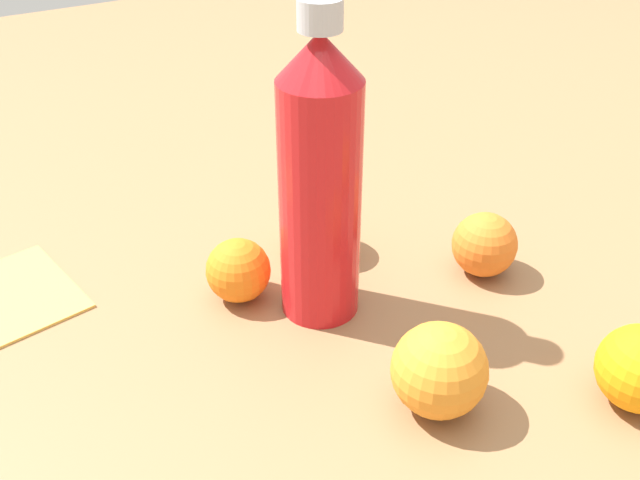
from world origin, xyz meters
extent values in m
plane|color=olive|center=(0.00, 0.00, 0.00)|extent=(2.40, 2.40, 0.00)
cylinder|color=red|center=(-0.05, 0.01, 0.12)|extent=(0.08, 0.08, 0.24)
cone|color=red|center=(-0.05, 0.01, 0.26)|extent=(0.08, 0.08, 0.04)
cylinder|color=#B2B7BF|center=(-0.05, 0.01, 0.30)|extent=(0.04, 0.04, 0.03)
sphere|color=orange|center=(-0.03, -0.17, 0.04)|extent=(0.08, 0.08, 0.08)
sphere|color=orange|center=(-0.11, 0.06, 0.03)|extent=(0.07, 0.07, 0.07)
sphere|color=orange|center=(0.14, -0.03, 0.03)|extent=(0.07, 0.07, 0.07)
sphere|color=orange|center=(0.00, 0.09, 0.04)|extent=(0.07, 0.07, 0.07)
cube|color=#E5B24C|center=(-0.32, 0.17, 0.00)|extent=(0.15, 0.17, 0.01)
camera|label=1|loc=(-0.34, -0.52, 0.48)|focal=41.97mm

